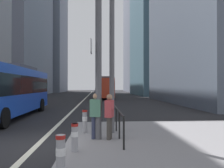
% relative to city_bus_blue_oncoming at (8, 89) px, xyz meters
% --- Properties ---
extents(ground_plane, '(160.00, 160.00, 0.00)m').
position_rel_city_bus_blue_oncoming_xyz_m(ground_plane, '(3.59, 13.27, -1.84)').
color(ground_plane, black).
extents(median_island, '(9.00, 10.00, 0.15)m').
position_rel_city_bus_blue_oncoming_xyz_m(median_island, '(9.09, -7.73, -1.76)').
color(median_island, gray).
rests_on(median_island, ground).
extents(lane_centre_line, '(0.20, 80.00, 0.01)m').
position_rel_city_bus_blue_oncoming_xyz_m(lane_centre_line, '(3.59, 23.27, -1.83)').
color(lane_centre_line, beige).
rests_on(lane_centre_line, ground).
extents(office_tower_left_mid, '(10.61, 24.54, 41.76)m').
position_rel_city_bus_blue_oncoming_xyz_m(office_tower_left_mid, '(-12.41, 37.00, 19.04)').
color(office_tower_left_mid, slate).
rests_on(office_tower_left_mid, ground).
extents(office_tower_left_far, '(13.67, 17.30, 39.63)m').
position_rel_city_bus_blue_oncoming_xyz_m(office_tower_left_far, '(-12.41, 60.01, 17.98)').
color(office_tower_left_far, slate).
rests_on(office_tower_left_far, ground).
extents(office_tower_right_mid, '(13.30, 17.64, 37.65)m').
position_rel_city_bus_blue_oncoming_xyz_m(office_tower_right_mid, '(20.59, 34.83, 16.99)').
color(office_tower_right_mid, slate).
rests_on(office_tower_right_mid, ground).
extents(office_tower_right_far, '(10.47, 22.60, 44.56)m').
position_rel_city_bus_blue_oncoming_xyz_m(office_tower_right_far, '(20.59, 59.72, 20.44)').
color(office_tower_right_far, slate).
rests_on(office_tower_right_far, ground).
extents(city_bus_blue_oncoming, '(2.75, 11.01, 3.40)m').
position_rel_city_bus_blue_oncoming_xyz_m(city_bus_blue_oncoming, '(0.00, 0.00, 0.00)').
color(city_bus_blue_oncoming, blue).
rests_on(city_bus_blue_oncoming, ground).
extents(city_bus_red_receding, '(2.92, 11.32, 3.40)m').
position_rel_city_bus_blue_oncoming_xyz_m(city_bus_red_receding, '(6.81, 21.46, 0.00)').
color(city_bus_red_receding, red).
rests_on(city_bus_red_receding, ground).
extents(city_bus_red_distant, '(2.87, 11.13, 3.40)m').
position_rel_city_bus_blue_oncoming_xyz_m(city_bus_red_distant, '(7.14, 37.65, 0.00)').
color(city_bus_red_distant, '#198456').
rests_on(city_bus_red_distant, ground).
extents(car_oncoming_mid, '(2.04, 4.19, 1.94)m').
position_rel_city_bus_blue_oncoming_xyz_m(car_oncoming_mid, '(-2.66, 13.46, -0.85)').
color(car_oncoming_mid, maroon).
rests_on(car_oncoming_mid, ground).
extents(car_receding_near, '(2.19, 4.63, 1.94)m').
position_rel_city_bus_blue_oncoming_xyz_m(car_receding_near, '(5.66, 49.90, -0.84)').
color(car_receding_near, black).
rests_on(car_receding_near, ground).
extents(traffic_signal_gantry, '(7.04, 0.65, 6.00)m').
position_rel_city_bus_blue_oncoming_xyz_m(traffic_signal_gantry, '(3.27, -6.47, 2.32)').
color(traffic_signal_gantry, '#515156').
rests_on(traffic_signal_gantry, median_island).
extents(street_lamp_post, '(5.50, 0.32, 8.00)m').
position_rel_city_bus_blue_oncoming_xyz_m(street_lamp_post, '(6.19, -5.43, 3.45)').
color(street_lamp_post, '#56565B').
rests_on(street_lamp_post, median_island).
extents(bollard_left, '(0.20, 0.20, 0.87)m').
position_rel_city_bus_blue_oncoming_xyz_m(bollard_left, '(4.89, -9.73, -1.20)').
color(bollard_left, '#99999E').
rests_on(bollard_left, median_island).
extents(bollard_right, '(0.20, 0.20, 0.79)m').
position_rel_city_bus_blue_oncoming_xyz_m(bollard_right, '(4.98, -7.89, -1.24)').
color(bollard_right, '#99999E').
rests_on(bollard_right, median_island).
extents(bollard_back, '(0.20, 0.20, 0.91)m').
position_rel_city_bus_blue_oncoming_xyz_m(bollard_back, '(5.12, -5.45, -1.18)').
color(bollard_back, '#99999E').
rests_on(bollard_back, median_island).
extents(pedestrian_railing, '(0.06, 4.08, 0.98)m').
position_rel_city_bus_blue_oncoming_xyz_m(pedestrian_railing, '(6.39, -5.80, -0.97)').
color(pedestrian_railing, black).
rests_on(pedestrian_railing, median_island).
extents(pedestrian_waiting, '(0.43, 0.33, 1.60)m').
position_rel_city_bus_blue_oncoming_xyz_m(pedestrian_waiting, '(5.56, -6.45, -0.81)').
color(pedestrian_waiting, '#2D334C').
rests_on(pedestrian_waiting, median_island).
extents(pedestrian_walking, '(0.35, 0.44, 1.57)m').
position_rel_city_bus_blue_oncoming_xyz_m(pedestrian_walking, '(6.03, -6.50, -0.82)').
color(pedestrian_walking, '#423D38').
rests_on(pedestrian_walking, median_island).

